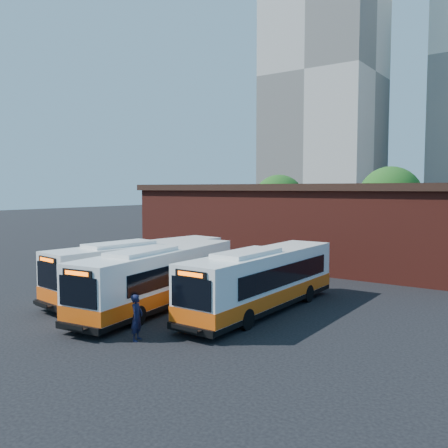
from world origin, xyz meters
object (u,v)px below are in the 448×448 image
Objects in this scene: bus_mideast at (159,280)px; bus_east at (262,282)px; transit_worker at (137,318)px; bus_midwest at (140,270)px.

bus_east is (4.58, 2.50, -0.00)m from bus_mideast.
bus_mideast is at bearing 10.79° from transit_worker.
bus_east reaches higher than transit_worker.
bus_east is at bearing 21.55° from bus_mideast.
bus_midwest is at bearing -172.23° from bus_east.
bus_mideast reaches higher than transit_worker.
transit_worker is at bearing -63.81° from bus_mideast.
bus_mideast reaches higher than bus_midwest.
bus_mideast is at bearing -20.79° from bus_midwest.
transit_worker is (2.86, -4.36, -0.50)m from bus_mideast.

